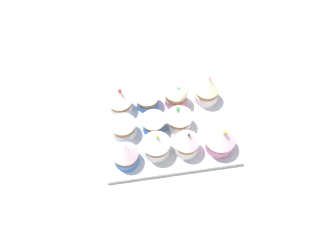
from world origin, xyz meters
TOP-DOWN VIEW (x-y plane):
  - ground_plane at (0.00, 0.00)cm, footprint 180.00×180.00cm
  - baking_tray at (0.00, 0.00)cm, footprint 30.05×23.54cm
  - cupcake_0 at (-10.36, -6.58)cm, footprint 5.88×5.88cm
  - cupcake_1 at (-2.90, -6.56)cm, footprint 5.66×5.66cm
  - cupcake_2 at (3.89, -6.84)cm, footprint 5.74×5.74cm
  - cupcake_3 at (10.29, -6.57)cm, footprint 5.70×5.70cm
  - cupcake_4 at (-2.63, 0.14)cm, footprint 6.00×6.00cm
  - cupcake_5 at (3.30, 0.31)cm, footprint 5.63×5.63cm
  - cupcake_6 at (10.21, -0.34)cm, footprint 5.87×5.87cm
  - cupcake_7 at (-10.50, 6.96)cm, footprint 6.80×6.80cm
  - cupcake_8 at (-3.15, 6.59)cm, footprint 5.69×5.69cm
  - cupcake_9 at (3.46, 6.12)cm, footprint 6.21×6.21cm
  - cupcake_10 at (10.33, 7.20)cm, footprint 5.79×5.79cm

SIDE VIEW (x-z plane):
  - ground_plane at x=0.00cm, z-range -3.00..0.00cm
  - baking_tray at x=0.00cm, z-range 0.00..1.20cm
  - cupcake_1 at x=-2.90cm, z-range 1.16..7.96cm
  - cupcake_6 at x=10.21cm, z-range 1.26..8.20cm
  - cupcake_8 at x=-3.15cm, z-range 1.19..8.51cm
  - cupcake_10 at x=10.33cm, z-range 1.27..8.50cm
  - cupcake_2 at x=3.89cm, z-range 1.33..8.56cm
  - cupcake_3 at x=10.29cm, z-range 1.11..8.95cm
  - cupcake_4 at x=-2.63cm, z-range 1.22..8.87cm
  - cupcake_7 at x=-10.50cm, z-range 1.25..9.07cm
  - cupcake_0 at x=-10.36cm, z-range 1.12..9.25cm
  - cupcake_5 at x=3.30cm, z-range 1.35..9.15cm
  - cupcake_9 at x=3.46cm, z-range 1.24..9.31cm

